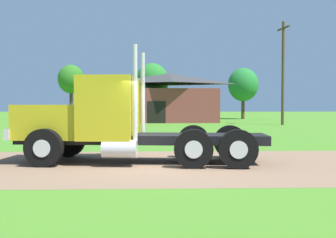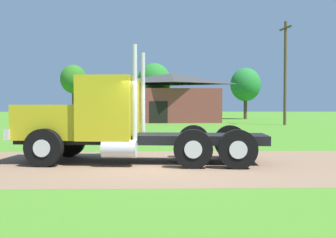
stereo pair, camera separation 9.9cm
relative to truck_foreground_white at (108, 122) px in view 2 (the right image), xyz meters
The scene contains 8 objects.
ground_plane 2.28m from the truck_foreground_white, 21.54° to the right, with size 200.00×200.00×0.00m, color #4C8826.
dirt_track 2.28m from the truck_foreground_white, 21.54° to the right, with size 120.00×6.94×0.01m, color #8D6C51.
truck_foreground_white is the anchor object (origin of this frame).
shed_building 30.09m from the truck_foreground_white, 84.19° to the left, with size 10.61×6.06×5.19m.
utility_pole_near 27.10m from the truck_foreground_white, 60.64° to the left, with size 0.48×2.20×9.38m.
tree_left 42.45m from the truck_foreground_white, 103.23° to the left, with size 3.47×3.47×7.20m.
tree_mid 34.50m from the truck_foreground_white, 88.04° to the left, with size 3.92×3.92×6.74m.
tree_right 41.27m from the truck_foreground_white, 71.56° to the left, with size 3.93×3.93×6.65m.
Camera 2 is at (-0.22, -11.96, 1.79)m, focal length 42.71 mm.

